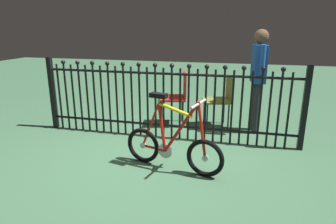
% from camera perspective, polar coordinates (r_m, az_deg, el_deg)
% --- Properties ---
extents(ground_plane, '(20.00, 20.00, 0.00)m').
position_cam_1_polar(ground_plane, '(3.75, -3.27, -8.85)').
color(ground_plane, '#3C6546').
extents(iron_fence, '(3.78, 0.07, 1.14)m').
position_cam_1_polar(iron_fence, '(4.24, -1.25, 2.52)').
color(iron_fence, black).
rests_on(iron_fence, ground).
extents(bicycle, '(1.20, 0.43, 0.88)m').
position_cam_1_polar(bicycle, '(3.36, 0.84, -6.50)').
color(bicycle, black).
rests_on(bicycle, ground).
extents(chair_olive, '(0.52, 0.52, 0.82)m').
position_cam_1_polar(chair_olive, '(4.79, 10.36, 2.89)').
color(chair_olive, black).
rests_on(chair_olive, ground).
extents(chair_red, '(0.53, 0.53, 0.89)m').
position_cam_1_polar(chair_red, '(4.81, 1.83, 3.62)').
color(chair_red, black).
rests_on(chair_red, ground).
extents(person_visitor, '(0.23, 0.47, 1.55)m').
position_cam_1_polar(person_visitor, '(4.61, 17.12, 7.23)').
color(person_visitor, '#2D2D33').
rests_on(person_visitor, ground).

